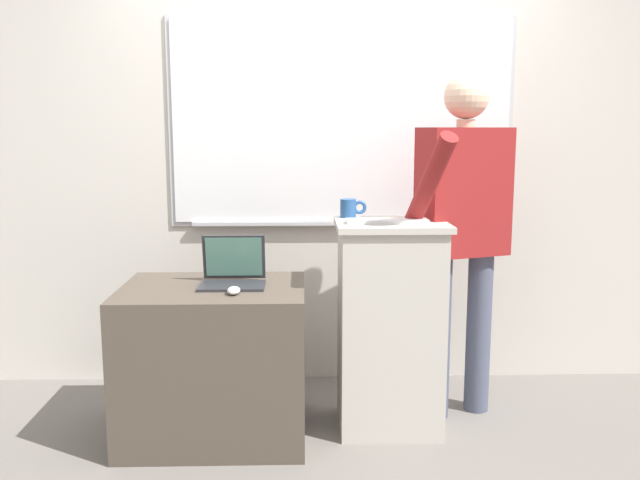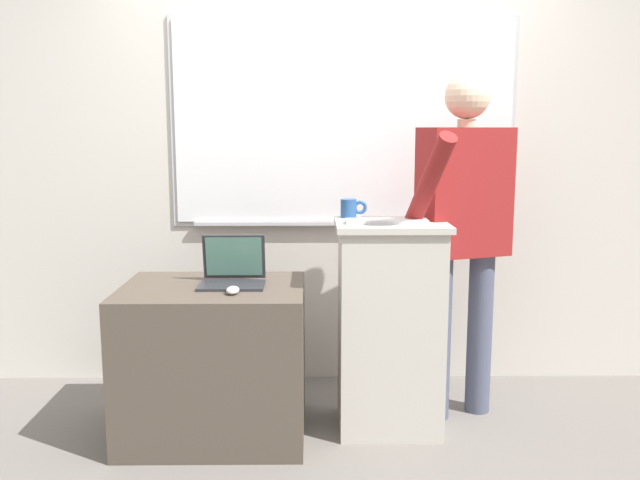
% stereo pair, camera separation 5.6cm
% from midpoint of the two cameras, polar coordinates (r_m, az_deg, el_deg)
% --- Properties ---
extents(ground_plane, '(30.00, 30.00, 0.00)m').
position_cam_midpoint_polar(ground_plane, '(3.10, 1.21, -19.49)').
color(ground_plane, slate).
extents(back_wall, '(6.40, 0.17, 2.89)m').
position_cam_midpoint_polar(back_wall, '(4.00, 0.42, 8.70)').
color(back_wall, beige).
rests_on(back_wall, ground_plane).
extents(lectern_podium, '(0.54, 0.46, 1.05)m').
position_cam_midpoint_polar(lectern_podium, '(3.41, 5.40, -7.16)').
color(lectern_podium, '#BCB7AD').
rests_on(lectern_podium, ground_plane).
extents(side_desk, '(0.88, 0.67, 0.75)m').
position_cam_midpoint_polar(side_desk, '(3.40, -9.36, -10.03)').
color(side_desk, '#4C4238').
rests_on(side_desk, ground_plane).
extents(person_presenter, '(0.63, 0.67, 1.76)m').
position_cam_midpoint_polar(person_presenter, '(3.51, 11.47, 1.63)').
color(person_presenter, '#474C60').
rests_on(person_presenter, ground_plane).
extents(laptop, '(0.31, 0.25, 0.24)m').
position_cam_midpoint_polar(laptop, '(3.32, -7.82, -2.50)').
color(laptop, '#28282D').
rests_on(laptop, side_desk).
extents(wireless_keyboard, '(0.39, 0.11, 0.02)m').
position_cam_midpoint_polar(wireless_keyboard, '(3.24, 5.16, 1.59)').
color(wireless_keyboard, silver).
rests_on(wireless_keyboard, lectern_podium).
extents(computer_mouse_by_laptop, '(0.06, 0.10, 0.03)m').
position_cam_midpoint_polar(computer_mouse_by_laptop, '(3.13, -7.80, -4.23)').
color(computer_mouse_by_laptop, silver).
rests_on(computer_mouse_by_laptop, side_desk).
extents(coffee_mug, '(0.13, 0.08, 0.09)m').
position_cam_midpoint_polar(coffee_mug, '(3.44, 2.04, 2.69)').
color(coffee_mug, '#234C84').
rests_on(coffee_mug, lectern_podium).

